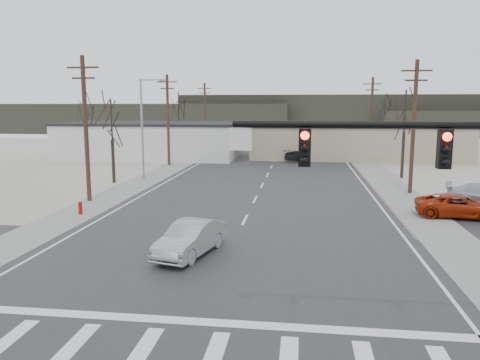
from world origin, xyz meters
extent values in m
plane|color=silver|center=(0.00, 0.00, 0.00)|extent=(140.00, 140.00, 0.00)
cube|color=#28282B|center=(0.00, 15.00, 0.02)|extent=(18.00, 110.00, 0.05)
cube|color=#28282B|center=(0.00, 0.00, 0.02)|extent=(90.00, 10.00, 0.04)
cube|color=gray|center=(-10.60, 20.00, 0.03)|extent=(3.00, 90.00, 0.06)
cube|color=gray|center=(10.60, 20.00, 0.03)|extent=(3.00, 90.00, 0.06)
cylinder|color=black|center=(5.60, -6.20, 6.20)|extent=(8.40, 0.18, 0.18)
cube|color=black|center=(6.80, -6.20, 5.60)|extent=(0.32, 0.30, 1.00)
cube|color=black|center=(3.30, -6.20, 5.60)|extent=(0.32, 0.30, 1.00)
sphere|color=#FF0C05|center=(6.80, -6.37, 5.92)|extent=(0.22, 0.22, 0.22)
sphere|color=#FF0C05|center=(3.30, -6.37, 5.92)|extent=(0.22, 0.22, 0.22)
cube|color=silver|center=(1.60, -6.20, 5.80)|extent=(0.60, 0.04, 0.60)
cylinder|color=#A50C0C|center=(-10.20, 8.00, 0.35)|extent=(0.24, 0.24, 0.70)
sphere|color=#A50C0C|center=(-10.20, 8.00, 0.75)|extent=(0.24, 0.24, 0.24)
cube|color=silver|center=(-16.00, 40.00, 2.10)|extent=(22.00, 12.00, 4.20)
cube|color=black|center=(-16.00, 40.00, 4.35)|extent=(22.30, 12.30, 0.30)
cube|color=tan|center=(10.00, 44.00, 2.00)|extent=(26.00, 14.00, 4.00)
cube|color=black|center=(10.00, 44.00, 4.15)|extent=(26.30, 14.30, 0.30)
cylinder|color=#412A1E|center=(-11.50, 12.00, 5.00)|extent=(0.30, 0.30, 10.00)
cube|color=#412A1E|center=(-11.50, 12.00, 9.20)|extent=(2.20, 0.12, 0.12)
cube|color=#412A1E|center=(-11.50, 12.00, 8.50)|extent=(1.60, 0.12, 0.12)
cylinder|color=#412A1E|center=(-11.50, 32.00, 5.00)|extent=(0.30, 0.30, 10.00)
cube|color=#412A1E|center=(-11.50, 32.00, 9.20)|extent=(2.20, 0.12, 0.12)
cube|color=#412A1E|center=(-11.50, 32.00, 8.50)|extent=(1.60, 0.12, 0.12)
cylinder|color=#412A1E|center=(-11.50, 52.00, 5.00)|extent=(0.30, 0.30, 10.00)
cube|color=#412A1E|center=(-11.50, 52.00, 9.20)|extent=(2.20, 0.12, 0.12)
cube|color=#412A1E|center=(-11.50, 52.00, 8.50)|extent=(1.60, 0.12, 0.12)
cylinder|color=#412A1E|center=(11.50, 18.00, 5.00)|extent=(0.30, 0.30, 10.00)
cube|color=#412A1E|center=(11.50, 18.00, 9.20)|extent=(2.20, 0.12, 0.12)
cube|color=#412A1E|center=(11.50, 18.00, 8.50)|extent=(1.60, 0.12, 0.12)
cylinder|color=#412A1E|center=(11.50, 40.00, 5.00)|extent=(0.30, 0.30, 10.00)
cube|color=#412A1E|center=(11.50, 40.00, 9.20)|extent=(2.20, 0.12, 0.12)
cube|color=#412A1E|center=(11.50, 40.00, 8.50)|extent=(1.60, 0.12, 0.12)
cylinder|color=gray|center=(-11.00, 22.00, 4.50)|extent=(0.20, 0.20, 9.00)
cylinder|color=gray|center=(-10.00, 22.00, 8.90)|extent=(2.00, 0.12, 0.12)
cube|color=gray|center=(-9.00, 22.00, 8.85)|extent=(0.60, 0.25, 0.18)
cylinder|color=#32271E|center=(-13.00, 20.00, 1.88)|extent=(0.28, 0.28, 3.75)
cylinder|color=#32271E|center=(-13.00, 20.00, 5.25)|extent=(0.14, 0.14, 3.75)
cylinder|color=#32271E|center=(12.50, 26.00, 2.12)|extent=(0.28, 0.28, 4.25)
cylinder|color=#32271E|center=(12.50, 26.00, 5.95)|extent=(0.14, 0.14, 4.25)
cylinder|color=#32271E|center=(-14.00, 46.00, 2.25)|extent=(0.28, 0.28, 4.50)
cylinder|color=#32271E|center=(-14.00, 46.00, 6.30)|extent=(0.14, 0.14, 4.50)
cylinder|color=#32271E|center=(15.00, 52.00, 2.00)|extent=(0.28, 0.28, 4.00)
cylinder|color=#32271E|center=(15.00, 52.00, 5.60)|extent=(0.14, 0.14, 4.00)
cylinder|color=#32271E|center=(-22.00, 34.00, 2.25)|extent=(0.28, 0.28, 4.50)
cylinder|color=#32271E|center=(-22.00, 34.00, 6.30)|extent=(0.14, 0.14, 4.50)
cube|color=#333026|center=(-35.00, 92.00, 3.50)|extent=(70.00, 18.00, 7.00)
cube|color=#333026|center=(15.00, 96.00, 4.50)|extent=(80.00, 18.00, 9.00)
imported|color=gray|center=(-1.64, 1.24, 0.79)|extent=(2.64, 4.78, 1.49)
imported|color=black|center=(2.84, 38.57, 0.77)|extent=(3.71, 5.41, 1.45)
imported|color=black|center=(-6.45, 63.81, 0.83)|extent=(2.69, 4.87, 1.57)
imported|color=#9D2408|center=(12.64, 10.32, 0.72)|extent=(5.15, 2.78, 1.37)
camera|label=1|loc=(3.22, -18.55, 6.70)|focal=35.00mm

